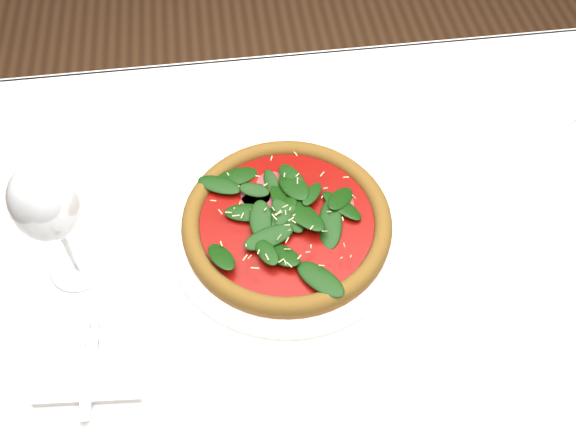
{
  "coord_description": "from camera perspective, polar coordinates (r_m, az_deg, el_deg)",
  "views": [
    {
      "loc": [
        -0.13,
        -0.54,
        1.55
      ],
      "look_at": [
        -0.06,
        0.01,
        0.77
      ],
      "focal_mm": 40.0,
      "sensor_mm": 36.0,
      "label": 1
    }
  ],
  "objects": [
    {
      "name": "napkin",
      "position": [
        0.89,
        -17.18,
        -13.65
      ],
      "size": [
        0.14,
        0.08,
        0.01
      ],
      "primitive_type": "cube",
      "rotation": [
        0.0,
        0.0,
        -0.08
      ],
      "color": "silver",
      "rests_on": "dining_table"
    },
    {
      "name": "saucer_far",
      "position": [
        1.23,
        21.71,
        9.61
      ],
      "size": [
        0.13,
        0.13,
        0.01
      ],
      "color": "white",
      "rests_on": "dining_table"
    },
    {
      "name": "pizza",
      "position": [
        0.94,
        -0.1,
        -0.34
      ],
      "size": [
        0.4,
        0.4,
        0.04
      ],
      "rotation": [
        0.0,
        0.0,
        -0.37
      ],
      "color": "#A05E26",
      "rests_on": "plate"
    },
    {
      "name": "fork",
      "position": [
        0.89,
        -17.13,
        -11.9
      ],
      "size": [
        0.03,
        0.15,
        0.0
      ],
      "rotation": [
        0.0,
        0.0,
        -0.06
      ],
      "color": "silver",
      "rests_on": "napkin"
    },
    {
      "name": "dining_table",
      "position": [
        1.06,
        3.09,
        -4.16
      ],
      "size": [
        1.21,
        0.81,
        0.75
      ],
      "color": "silver",
      "rests_on": "ground"
    },
    {
      "name": "plate",
      "position": [
        0.96,
        -0.1,
        -1.05
      ],
      "size": [
        0.36,
        0.36,
        0.02
      ],
      "color": "white",
      "rests_on": "dining_table"
    },
    {
      "name": "wine_glass",
      "position": [
        0.86,
        -20.65,
        0.91
      ],
      "size": [
        0.09,
        0.09,
        0.22
      ],
      "color": "silver",
      "rests_on": "dining_table"
    },
    {
      "name": "ground",
      "position": [
        1.64,
        2.06,
        -16.17
      ],
      "size": [
        6.0,
        6.0,
        0.0
      ],
      "primitive_type": "plane",
      "color": "brown",
      "rests_on": "ground"
    }
  ]
}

